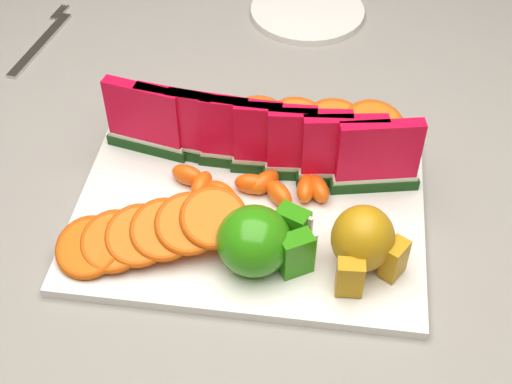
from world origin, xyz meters
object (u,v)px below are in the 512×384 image
object	(u,v)px
apple_cluster	(261,241)
platter	(250,208)
fork	(43,41)
pear_cluster	(364,242)
side_plate	(307,11)

from	to	relation	value
apple_cluster	platter	bearing A→B (deg)	106.02
platter	fork	bearing A→B (deg)	139.89
pear_cluster	fork	world-z (taller)	pear_cluster
side_plate	fork	bearing A→B (deg)	-161.37
apple_cluster	fork	size ratio (longest dim) A/B	0.56
apple_cluster	fork	bearing A→B (deg)	134.96
pear_cluster	side_plate	size ratio (longest dim) A/B	0.40
platter	side_plate	size ratio (longest dim) A/B	1.70
platter	apple_cluster	size ratio (longest dim) A/B	3.64
fork	platter	bearing A→B (deg)	-40.11
fork	apple_cluster	bearing A→B (deg)	-45.04
side_plate	fork	world-z (taller)	side_plate
platter	pear_cluster	size ratio (longest dim) A/B	4.25
platter	pear_cluster	xyz separation A→B (m)	(0.13, -0.07, 0.04)
apple_cluster	pear_cluster	distance (m)	0.11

